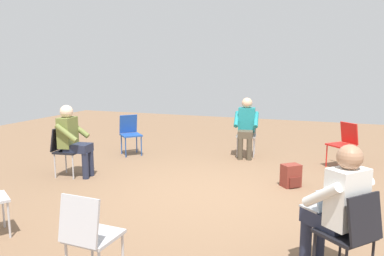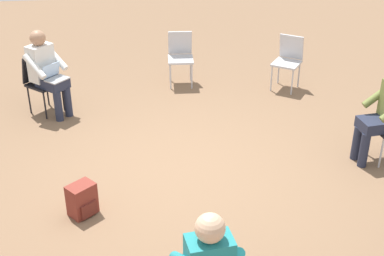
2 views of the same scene
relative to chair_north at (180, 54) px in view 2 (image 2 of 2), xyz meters
name	(u,v)px [view 2 (image 2 of 2)]	position (x,y,z in m)	size (l,w,h in m)	color
ground_plane	(181,170)	(-0.22, -2.67, -0.50)	(16.52, 16.52, 0.00)	brown
chair_north	(180,54)	(0.00, 0.00, 0.00)	(0.42, 0.45, 0.85)	#B7B7BC
chair_northeast	(288,58)	(1.68, -0.36, 0.00)	(0.57, 0.58, 0.85)	#B7B7BC
chair_northwest	(40,79)	(-2.10, -0.82, 0.00)	(0.59, 0.58, 0.85)	black
person_with_laptop	(46,69)	(-1.97, -0.94, 0.20)	(0.64, 0.63, 1.24)	#23283D
backpack_near_laptop_user	(82,201)	(-1.33, -3.41, -0.34)	(0.34, 0.33, 0.36)	maroon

